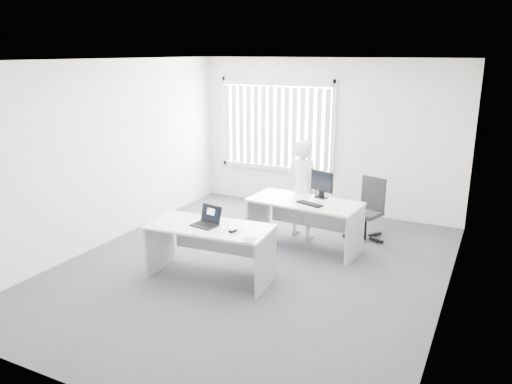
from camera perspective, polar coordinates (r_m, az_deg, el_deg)
The scene contains 18 objects.
ground at distance 7.02m, azimuth -0.41°, elevation -8.64°, with size 6.00×6.00×0.00m, color #47474E.
wall_back at distance 9.29m, azimuth 8.07°, elevation 6.32°, with size 5.00×0.02×2.80m, color silver.
wall_front at distance 4.24m, azimuth -19.31°, elevation -5.93°, with size 5.00×0.02×2.80m, color silver.
wall_left at distance 7.99m, azimuth -16.65°, elevation 4.28°, with size 0.02×6.00×2.80m, color silver.
wall_right at distance 5.90m, azimuth 21.74°, elevation -0.13°, with size 0.02×6.00×2.80m, color silver.
ceiling at distance 6.39m, azimuth -0.46°, elevation 14.86°, with size 5.00×6.00×0.02m, color white.
window at distance 9.59m, azimuth 2.31°, elevation 7.66°, with size 2.32×0.06×1.76m, color silver.
blinds at distance 9.54m, azimuth 2.16°, elevation 7.44°, with size 2.20×0.10×1.50m, color silver, non-canonical shape.
desk_near at distance 6.56m, azimuth -5.26°, elevation -5.53°, with size 1.66×0.88×0.73m.
desk_far at distance 7.54m, azimuth 5.55°, elevation -2.54°, with size 1.70×0.88×0.75m.
office_chair at distance 8.17m, azimuth 12.54°, elevation -3.15°, with size 0.70×0.70×0.98m.
person at distance 7.97m, azimuth 5.37°, elevation 0.37°, with size 0.58×0.38×1.59m, color silver.
laptop at distance 6.44m, azimuth -5.95°, elevation -2.85°, with size 0.32×0.29×0.25m, color black, non-canonical shape.
paper_sheet at distance 6.30m, azimuth -2.89°, elevation -4.40°, with size 0.27×0.19×0.00m, color silver.
mouse at distance 6.24m, azimuth -2.68°, elevation -4.40°, with size 0.06×0.10×0.04m, color #AAABAD, non-canonical shape.
booklet at distance 5.97m, azimuth -0.86°, elevation -5.51°, with size 0.14×0.20×0.01m, color silver.
keyboard at distance 7.31m, azimuth 6.13°, elevation -1.35°, with size 0.41×0.14×0.02m, color black.
monitor at distance 7.61m, azimuth 7.53°, elevation 0.87°, with size 0.42×0.13×0.42m, color black, non-canonical shape.
Camera 1 is at (2.91, -5.69, 2.90)m, focal length 35.00 mm.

